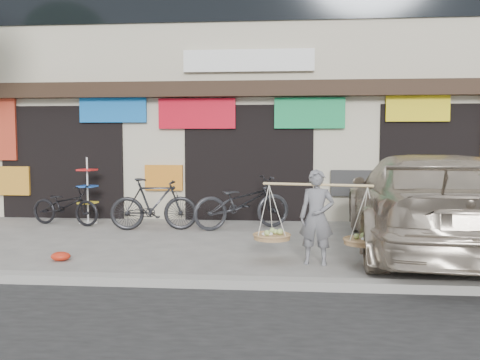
# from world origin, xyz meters

# --- Properties ---
(ground) EXTENTS (70.00, 70.00, 0.00)m
(ground) POSITION_xyz_m (0.00, 0.00, 0.00)
(ground) COLOR gray
(ground) RESTS_ON ground
(kerb) EXTENTS (70.00, 0.25, 0.12)m
(kerb) POSITION_xyz_m (0.00, -2.00, 0.06)
(kerb) COLOR gray
(kerb) RESTS_ON ground
(shophouse_block) EXTENTS (14.00, 6.32, 7.00)m
(shophouse_block) POSITION_xyz_m (-0.00, 6.42, 3.45)
(shophouse_block) COLOR beige
(shophouse_block) RESTS_ON ground
(street_vendor) EXTENTS (1.91, 0.82, 1.44)m
(street_vendor) POSITION_xyz_m (1.32, -0.68, 0.65)
(street_vendor) COLOR slate
(street_vendor) RESTS_ON ground
(bike_0) EXTENTS (1.77, 0.94, 0.88)m
(bike_0) POSITION_xyz_m (-4.00, 2.47, 0.44)
(bike_0) COLOR black
(bike_0) RESTS_ON ground
(bike_1) EXTENTS (1.87, 0.76, 1.09)m
(bike_1) POSITION_xyz_m (-1.88, 2.00, 0.55)
(bike_1) COLOR black
(bike_1) RESTS_ON ground
(bike_2) EXTENTS (2.24, 1.55, 1.12)m
(bike_2) POSITION_xyz_m (-0.06, 2.31, 0.56)
(bike_2) COLOR #242428
(bike_2) RESTS_ON ground
(suv) EXTENTS (2.75, 5.84, 1.65)m
(suv) POSITION_xyz_m (3.18, 0.39, 0.82)
(suv) COLOR #B4A591
(suv) RESTS_ON ground
(display_rack) EXTENTS (0.41, 0.41, 1.50)m
(display_rack) POSITION_xyz_m (-3.60, 2.76, 0.60)
(display_rack) COLOR silver
(display_rack) RESTS_ON ground
(red_bag) EXTENTS (0.31, 0.25, 0.14)m
(red_bag) POSITION_xyz_m (-2.64, -0.80, 0.07)
(red_bag) COLOR red
(red_bag) RESTS_ON ground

